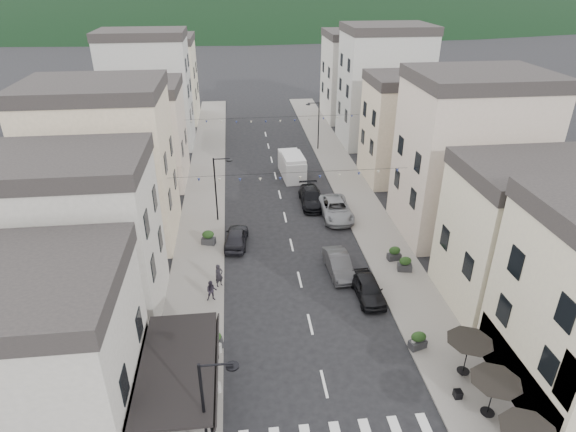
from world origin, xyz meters
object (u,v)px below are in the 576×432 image
(parked_car_c, at_px, (336,209))
(parked_car_b, at_px, (339,264))
(pedestrian_b, at_px, (212,291))
(parked_car_d, at_px, (311,197))
(parked_car_a, at_px, (368,288))
(parked_car_e, at_px, (236,237))
(pedestrian_a, at_px, (219,275))
(delivery_van, at_px, (292,165))

(parked_car_c, bearing_deg, parked_car_b, -99.91)
(parked_car_c, height_order, pedestrian_b, pedestrian_b)
(parked_car_b, xyz_separation_m, parked_car_d, (-0.21, 11.76, 0.02))
(parked_car_a, relative_size, parked_car_b, 0.96)
(parked_car_a, relative_size, pedestrian_b, 2.80)
(parked_car_c, height_order, parked_car_d, parked_car_c)
(parked_car_d, xyz_separation_m, parked_car_e, (-7.30, -6.85, -0.01))
(parked_car_c, distance_m, pedestrian_b, 15.82)
(parked_car_c, distance_m, pedestrian_a, 14.33)
(parked_car_a, distance_m, pedestrian_a, 10.45)
(parked_car_b, bearing_deg, parked_car_a, -69.86)
(parked_car_d, relative_size, pedestrian_b, 3.40)
(parked_car_c, height_order, pedestrian_a, pedestrian_a)
(parked_car_b, height_order, delivery_van, delivery_van)
(delivery_van, bearing_deg, parked_car_c, -78.57)
(parked_car_d, bearing_deg, parked_car_a, -83.37)
(parked_car_b, distance_m, parked_car_c, 9.12)
(parked_car_b, relative_size, parked_car_d, 0.86)
(parked_car_a, height_order, pedestrian_b, pedestrian_b)
(parked_car_d, bearing_deg, delivery_van, 98.38)
(delivery_van, relative_size, pedestrian_b, 3.70)
(parked_car_c, height_order, parked_car_e, parked_car_c)
(parked_car_a, relative_size, parked_car_c, 0.75)
(parked_car_b, height_order, pedestrian_a, pedestrian_a)
(parked_car_e, bearing_deg, parked_car_b, 153.89)
(parked_car_b, relative_size, parked_car_e, 1.02)
(parked_car_e, height_order, pedestrian_a, pedestrian_a)
(delivery_van, bearing_deg, pedestrian_a, -115.02)
(parked_car_b, relative_size, pedestrian_a, 2.55)
(parked_car_a, xyz_separation_m, parked_car_e, (-8.88, 8.12, 0.01))
(pedestrian_b, bearing_deg, parked_car_d, 55.37)
(pedestrian_b, bearing_deg, parked_car_c, 44.39)
(parked_car_b, height_order, parked_car_e, parked_car_e)
(parked_car_b, bearing_deg, parked_car_d, 87.94)
(parked_car_b, xyz_separation_m, parked_car_c, (1.59, 8.98, 0.06))
(parked_car_a, xyz_separation_m, pedestrian_a, (-10.18, 2.34, 0.26))
(parked_car_d, bearing_deg, parked_car_c, -56.48)
(parked_car_a, height_order, parked_car_e, parked_car_e)
(parked_car_e, distance_m, pedestrian_b, 7.63)
(parked_car_c, distance_m, parked_car_d, 3.31)
(pedestrian_b, bearing_deg, parked_car_b, 12.92)
(parked_car_c, bearing_deg, parked_car_e, -155.76)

